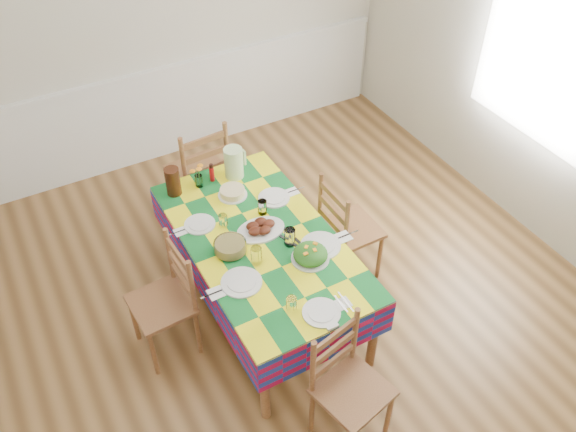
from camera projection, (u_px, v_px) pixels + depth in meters
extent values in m
cube|color=brown|center=(296.00, 331.00, 4.41)|extent=(4.50, 5.00, 0.04)
cube|color=beige|center=(151.00, 19.00, 5.13)|extent=(4.50, 0.04, 2.70)
cube|color=white|center=(160.00, 70.00, 5.40)|extent=(4.41, 0.06, 0.04)
cube|color=white|center=(166.00, 113.00, 5.71)|extent=(4.41, 0.03, 0.90)
plane|color=white|center=(547.00, 51.00, 4.39)|extent=(0.00, 1.40, 1.40)
cylinder|color=brown|center=(265.00, 386.00, 3.68)|extent=(0.06, 0.06, 0.64)
cylinder|color=brown|center=(374.00, 334.00, 3.97)|extent=(0.06, 0.06, 0.64)
cylinder|color=brown|center=(169.00, 227.00, 4.73)|extent=(0.06, 0.06, 0.64)
cylinder|color=brown|center=(261.00, 195.00, 5.02)|extent=(0.06, 0.06, 0.64)
cube|color=brown|center=(261.00, 242.00, 4.12)|extent=(0.91, 1.73, 0.04)
cube|color=#9E0D38|center=(261.00, 239.00, 4.10)|extent=(0.95, 1.77, 0.01)
cube|color=#9E0D38|center=(198.00, 278.00, 4.03)|extent=(0.01, 1.77, 0.27)
cube|color=#9E0D38|center=(320.00, 231.00, 4.37)|extent=(0.01, 1.77, 0.27)
cube|color=#9E0D38|center=(329.00, 346.00, 3.62)|extent=(0.95, 0.01, 0.27)
cube|color=#9E0D38|center=(210.00, 183.00, 4.77)|extent=(0.95, 0.01, 0.27)
cylinder|color=silver|center=(321.00, 313.00, 3.62)|extent=(0.23, 0.23, 0.01)
cylinder|color=silver|center=(321.00, 312.00, 3.62)|extent=(0.16, 0.16, 0.01)
cylinder|color=white|center=(292.00, 305.00, 3.60)|extent=(0.07, 0.07, 0.11)
cube|color=silver|center=(343.00, 303.00, 3.68)|extent=(0.09, 0.09, 0.01)
cube|color=silver|center=(341.00, 304.00, 3.67)|extent=(0.01, 0.15, 0.00)
cube|color=silver|center=(346.00, 302.00, 3.68)|extent=(0.01, 0.17, 0.00)
cylinder|color=silver|center=(242.00, 282.00, 3.80)|extent=(0.26, 0.26, 0.01)
cylinder|color=silver|center=(241.00, 281.00, 3.79)|extent=(0.18, 0.18, 0.01)
cylinder|color=white|center=(256.00, 255.00, 3.90)|extent=(0.07, 0.07, 0.13)
cube|color=silver|center=(216.00, 293.00, 3.74)|extent=(0.10, 0.10, 0.01)
cube|color=silver|center=(213.00, 294.00, 3.73)|extent=(0.16, 0.01, 0.00)
cube|color=silver|center=(219.00, 291.00, 3.74)|extent=(0.19, 0.01, 0.00)
cylinder|color=silver|center=(200.00, 224.00, 4.20)|extent=(0.22, 0.22, 0.01)
cylinder|color=silver|center=(200.00, 224.00, 4.19)|extent=(0.15, 0.15, 0.00)
cylinder|color=white|center=(223.00, 221.00, 4.15)|extent=(0.06, 0.06, 0.10)
cube|color=silver|center=(180.00, 232.00, 4.15)|extent=(0.08, 0.08, 0.00)
cube|color=silver|center=(178.00, 232.00, 4.14)|extent=(0.14, 0.01, 0.00)
cube|color=silver|center=(182.00, 230.00, 4.15)|extent=(0.16, 0.01, 0.00)
cylinder|color=silver|center=(321.00, 246.00, 4.04)|extent=(0.27, 0.27, 0.01)
cylinder|color=silver|center=(321.00, 244.00, 4.04)|extent=(0.19, 0.19, 0.01)
cylinder|color=white|center=(290.00, 237.00, 4.02)|extent=(0.08, 0.08, 0.13)
cube|color=silver|center=(343.00, 237.00, 4.11)|extent=(0.10, 0.10, 0.01)
cube|color=silver|center=(341.00, 237.00, 4.10)|extent=(0.17, 0.01, 0.00)
cube|color=silver|center=(346.00, 235.00, 4.11)|extent=(0.20, 0.01, 0.00)
cylinder|color=silver|center=(274.00, 198.00, 4.41)|extent=(0.23, 0.23, 0.01)
cylinder|color=silver|center=(274.00, 197.00, 4.40)|extent=(0.16, 0.16, 0.01)
cylinder|color=white|center=(262.00, 207.00, 4.26)|extent=(0.06, 0.06, 0.11)
cube|color=silver|center=(292.00, 192.00, 4.47)|extent=(0.09, 0.09, 0.01)
cube|color=silver|center=(290.00, 192.00, 4.46)|extent=(0.14, 0.01, 0.00)
cube|color=silver|center=(294.00, 190.00, 4.47)|extent=(0.17, 0.01, 0.00)
ellipsoid|color=silver|center=(261.00, 230.00, 4.15)|extent=(0.34, 0.25, 0.02)
ellipsoid|color=black|center=(268.00, 224.00, 4.15)|extent=(0.09, 0.08, 0.05)
ellipsoid|color=black|center=(261.00, 222.00, 4.16)|extent=(0.09, 0.08, 0.05)
ellipsoid|color=black|center=(253.00, 226.00, 4.13)|extent=(0.09, 0.08, 0.05)
ellipsoid|color=black|center=(255.00, 231.00, 4.10)|extent=(0.09, 0.08, 0.05)
ellipsoid|color=black|center=(264.00, 230.00, 4.10)|extent=(0.09, 0.08, 0.05)
cylinder|color=silver|center=(310.00, 258.00, 3.96)|extent=(0.25, 0.25, 0.01)
ellipsoid|color=#1A4611|center=(310.00, 254.00, 3.93)|extent=(0.23, 0.23, 0.10)
cube|color=orange|center=(306.00, 254.00, 3.86)|extent=(0.03, 0.02, 0.01)
cube|color=orange|center=(306.00, 247.00, 3.91)|extent=(0.04, 0.03, 0.01)
cube|color=orange|center=(315.00, 250.00, 3.89)|extent=(0.03, 0.03, 0.01)
cube|color=orange|center=(315.00, 243.00, 3.93)|extent=(0.03, 0.04, 0.01)
cylinder|color=white|center=(230.00, 247.00, 3.99)|extent=(0.22, 0.22, 0.08)
cylinder|color=#D5C271|center=(230.00, 247.00, 3.99)|extent=(0.20, 0.20, 0.06)
cylinder|color=silver|center=(233.00, 195.00, 4.43)|extent=(0.21, 0.21, 0.01)
cylinder|color=#D3BA80|center=(232.00, 192.00, 4.41)|extent=(0.18, 0.18, 0.05)
cube|color=black|center=(287.00, 240.00, 4.09)|extent=(0.12, 0.29, 0.01)
cube|color=black|center=(292.00, 236.00, 4.12)|extent=(0.06, 0.30, 0.01)
cylinder|color=white|center=(199.00, 181.00, 4.49)|extent=(0.06, 0.06, 0.10)
cylinder|color=#307125|center=(196.00, 177.00, 4.46)|extent=(0.00, 0.00, 0.14)
ellipsoid|color=orange|center=(192.00, 171.00, 4.40)|extent=(0.04, 0.04, 0.02)
cylinder|color=#307125|center=(199.00, 175.00, 4.47)|extent=(0.00, 0.00, 0.14)
ellipsoid|color=orange|center=(200.00, 165.00, 4.43)|extent=(0.04, 0.04, 0.02)
cylinder|color=#307125|center=(199.00, 177.00, 4.45)|extent=(0.00, 0.00, 0.14)
ellipsoid|color=orange|center=(199.00, 169.00, 4.38)|extent=(0.04, 0.04, 0.02)
cylinder|color=red|center=(212.00, 172.00, 4.52)|extent=(0.04, 0.04, 0.15)
cylinder|color=beige|center=(234.00, 163.00, 4.53)|extent=(0.14, 0.14, 0.24)
cylinder|color=#33170B|center=(173.00, 181.00, 4.38)|extent=(0.11, 0.11, 0.22)
cube|color=silver|center=(333.00, 327.00, 3.54)|extent=(0.08, 0.02, 0.02)
cylinder|color=brown|center=(389.00, 413.00, 3.67)|extent=(0.03, 0.03, 0.42)
cylinder|color=brown|center=(312.00, 412.00, 3.67)|extent=(0.03, 0.03, 0.42)
cylinder|color=brown|center=(351.00, 379.00, 3.84)|extent=(0.03, 0.03, 0.42)
cube|color=brown|center=(353.00, 392.00, 3.52)|extent=(0.47, 0.45, 0.03)
cylinder|color=brown|center=(313.00, 368.00, 3.38)|extent=(0.03, 0.03, 0.47)
cylinder|color=brown|center=(355.00, 335.00, 3.55)|extent=(0.03, 0.03, 0.47)
cube|color=brown|center=(333.00, 361.00, 3.53)|extent=(0.33, 0.09, 0.05)
cube|color=brown|center=(335.00, 348.00, 3.45)|extent=(0.33, 0.09, 0.05)
cube|color=brown|center=(336.00, 335.00, 3.36)|extent=(0.33, 0.09, 0.05)
cylinder|color=brown|center=(210.00, 176.00, 5.34)|extent=(0.04, 0.04, 0.47)
cylinder|color=brown|center=(171.00, 191.00, 5.19)|extent=(0.04, 0.04, 0.47)
cylinder|color=brown|center=(230.00, 198.00, 5.13)|extent=(0.04, 0.04, 0.47)
cylinder|color=brown|center=(190.00, 214.00, 4.97)|extent=(0.04, 0.04, 0.47)
cube|color=brown|center=(198.00, 171.00, 4.99)|extent=(0.47, 0.45, 0.03)
cylinder|color=brown|center=(227.00, 150.00, 4.79)|extent=(0.04, 0.04, 0.52)
cylinder|color=brown|center=(184.00, 166.00, 4.64)|extent=(0.04, 0.04, 0.52)
cube|color=brown|center=(207.00, 169.00, 4.78)|extent=(0.37, 0.05, 0.05)
cube|color=brown|center=(205.00, 155.00, 4.69)|extent=(0.37, 0.05, 0.05)
cube|color=brown|center=(204.00, 141.00, 4.60)|extent=(0.37, 0.05, 0.05)
cylinder|color=brown|center=(134.00, 319.00, 4.20)|extent=(0.03, 0.03, 0.42)
cylinder|color=brown|center=(154.00, 354.00, 3.98)|extent=(0.03, 0.03, 0.42)
cylinder|color=brown|center=(177.00, 300.00, 4.32)|extent=(0.03, 0.03, 0.42)
cylinder|color=brown|center=(198.00, 333.00, 4.11)|extent=(0.03, 0.03, 0.42)
cube|color=brown|center=(161.00, 304.00, 4.00)|extent=(0.40, 0.42, 0.03)
cylinder|color=brown|center=(170.00, 255.00, 4.03)|extent=(0.03, 0.03, 0.47)
cylinder|color=brown|center=(192.00, 288.00, 3.81)|extent=(0.03, 0.03, 0.47)
cube|color=brown|center=(182.00, 281.00, 3.98)|extent=(0.04, 0.34, 0.05)
cube|color=brown|center=(180.00, 268.00, 3.90)|extent=(0.04, 0.34, 0.05)
cube|color=brown|center=(178.00, 255.00, 3.82)|extent=(0.04, 0.34, 0.05)
cylinder|color=brown|center=(380.00, 257.00, 4.63)|extent=(0.03, 0.03, 0.43)
cylinder|color=brown|center=(354.00, 230.00, 4.86)|extent=(0.03, 0.03, 0.43)
cylinder|color=brown|center=(343.00, 272.00, 4.52)|extent=(0.03, 0.03, 0.43)
cylinder|color=brown|center=(319.00, 244.00, 4.74)|extent=(0.03, 0.03, 0.43)
cube|color=brown|center=(351.00, 228.00, 4.53)|extent=(0.39, 0.40, 0.03)
cylinder|color=brown|center=(346.00, 228.00, 4.21)|extent=(0.03, 0.03, 0.48)
cylinder|color=brown|center=(320.00, 199.00, 4.43)|extent=(0.03, 0.03, 0.48)
cube|color=brown|center=(332.00, 223.00, 4.38)|extent=(0.02, 0.35, 0.05)
cube|color=brown|center=(333.00, 210.00, 4.30)|extent=(0.02, 0.35, 0.05)
cube|color=brown|center=(334.00, 197.00, 4.22)|extent=(0.02, 0.35, 0.05)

